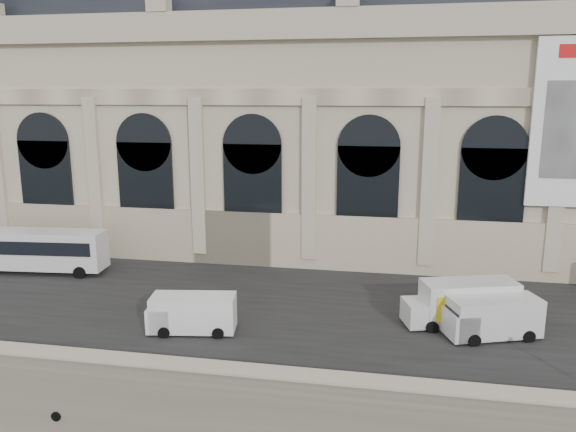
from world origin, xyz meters
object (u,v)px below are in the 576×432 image
Objects in this scene: van_b at (188,314)px; box_truck at (463,303)px; van_c at (489,318)px; bus_left at (32,249)px.

van_b is 0.75× the size of box_truck.
van_b is 0.93× the size of van_c.
bus_left is 35.71m from box_truck.
van_c is at bearing -10.57° from bus_left.
box_truck is (17.67, 4.52, 0.24)m from van_b.
van_c is at bearing -53.81° from box_truck.
box_truck is (35.36, -4.97, -0.58)m from bus_left.
van_b is 18.24m from box_truck.
van_c reaches higher than van_b.
van_b is at bearing -28.21° from bus_left.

